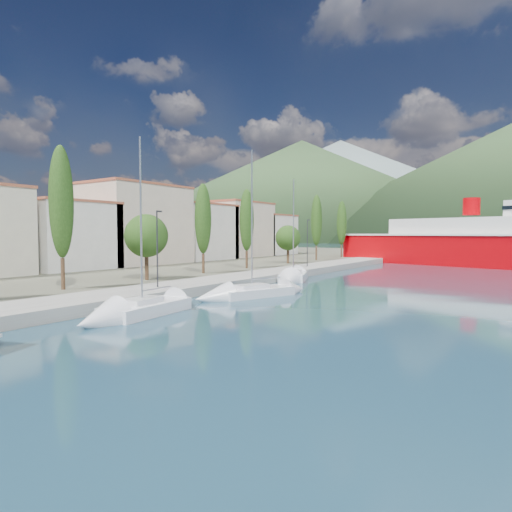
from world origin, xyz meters
The scene contains 9 objects.
ground centered at (0.00, 120.00, 0.00)m, with size 1400.00×1400.00×0.00m, color #1D3D4F.
quay centered at (-9.00, 26.00, 0.40)m, with size 5.00×88.00×0.80m, color gray.
land_strip centered at (-47.00, 36.00, 0.35)m, with size 70.00×148.00×0.70m, color #565644.
town_buildings centered at (-32.00, 36.91, 5.57)m, with size 9.20×69.20×11.30m.
tree_row centered at (-14.47, 29.96, 5.95)m, with size 4.04×64.50×11.13m.
lamp_posts centered at (-9.00, 14.60, 4.08)m, with size 0.15×48.63×6.06m.
sailboat_near centered at (-3.87, 5.84, 0.32)m, with size 3.36×8.48×11.86m.
sailboat_mid centered at (-3.35, 15.93, 0.30)m, with size 5.09×8.92×12.47m.
sailboat_far centered at (-5.28, 28.38, 0.33)m, with size 5.32×8.40×11.79m.
Camera 1 is at (16.37, -10.28, 5.03)m, focal length 30.00 mm.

